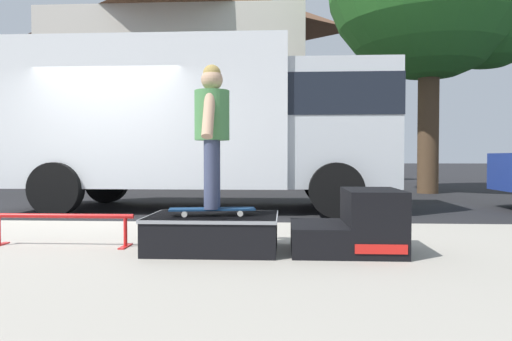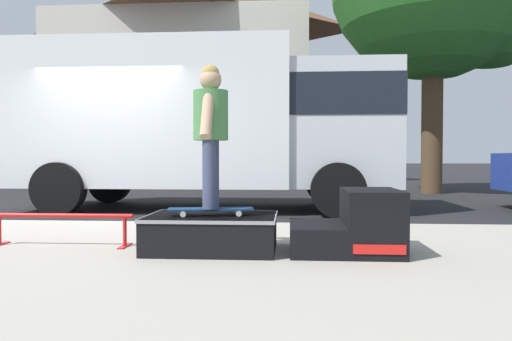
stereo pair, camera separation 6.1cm
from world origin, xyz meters
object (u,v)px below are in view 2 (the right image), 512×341
Objects in this scene: kicker_ramp at (354,226)px; grind_rail at (61,222)px; skater_kid at (211,124)px; skateboard at (211,209)px; box_truck at (208,119)px; skate_box at (212,231)px.

kicker_ramp is 2.81m from grind_rail.
skateboard is at bearing 0.00° from skater_kid.
box_truck is at bearing 114.56° from kicker_ramp.
skater_kid is (-1.31, -0.05, 0.93)m from kicker_ramp.
kicker_ramp is 0.69× the size of grind_rail.
skate_box is 1.51m from grind_rail.
skate_box is at bearing -80.03° from box_truck.
skate_box is at bearing -4.49° from grind_rail.
skate_box is 0.21m from skateboard.
kicker_ramp is 1.61m from skater_kid.
skateboard is 0.78m from skater_kid.
skateboard is 4.92m from box_truck.
skate_box is at bearing 87.79° from skateboard.
box_truck reaches higher than grind_rail.
grind_rail is at bearing 173.54° from skater_kid.
box_truck reaches higher than kicker_ramp.
skater_kid is at bearing -177.74° from kicker_ramp.
skate_box is 0.91× the size of skater_kid.
kicker_ramp is at bearing -65.44° from box_truck.
skateboard reaches higher than grind_rail.
box_truck is at bearing 99.83° from skateboard.
grind_rail is 1.77× the size of skateboard.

